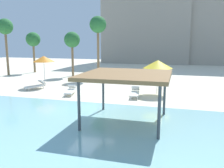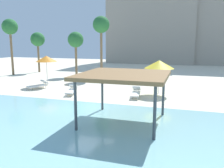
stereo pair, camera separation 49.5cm
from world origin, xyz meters
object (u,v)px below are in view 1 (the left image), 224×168
object	(u,v)px
shade_pavilion	(126,76)
lounge_chair_0	(36,85)
beach_umbrella_yellow_2	(158,64)
palm_tree_0	(5,28)
lounge_chair_1	(135,93)
beach_umbrella_orange_0	(44,59)
palm_tree_2	(33,40)
palm_tree_3	(72,40)
palm_tree_1	(98,26)
lounge_chair_2	(71,90)

from	to	relation	value
shade_pavilion	lounge_chair_0	size ratio (longest dim) A/B	2.21
beach_umbrella_yellow_2	lounge_chair_0	distance (m)	10.70
lounge_chair_0	palm_tree_0	bearing A→B (deg)	-103.84
lounge_chair_1	palm_tree_0	xyz separation A→B (m)	(-17.37, 7.36, 5.43)
beach_umbrella_orange_0	beach_umbrella_yellow_2	distance (m)	10.53
beach_umbrella_yellow_2	lounge_chair_0	bearing A→B (deg)	-174.11
shade_pavilion	palm_tree_2	world-z (taller)	palm_tree_2
shade_pavilion	palm_tree_3	size ratio (longest dim) A/B	0.82
palm_tree_1	palm_tree_3	world-z (taller)	palm_tree_1
palm_tree_3	lounge_chair_2	bearing A→B (deg)	-66.09
lounge_chair_1	palm_tree_3	distance (m)	13.72
lounge_chair_2	lounge_chair_0	bearing A→B (deg)	-119.59
palm_tree_3	palm_tree_2	bearing A→B (deg)	165.71
shade_pavilion	lounge_chair_0	bearing A→B (deg)	145.83
lounge_chair_0	palm_tree_3	size ratio (longest dim) A/B	0.37
palm_tree_0	palm_tree_3	xyz separation A→B (m)	(7.96, 1.80, -1.48)
shade_pavilion	palm_tree_3	distance (m)	18.17
palm_tree_1	beach_umbrella_orange_0	bearing A→B (deg)	-115.84
beach_umbrella_yellow_2	palm_tree_3	bearing A→B (deg)	145.50
lounge_chair_2	palm_tree_0	size ratio (longest dim) A/B	0.29
lounge_chair_1	lounge_chair_2	world-z (taller)	same
beach_umbrella_yellow_2	palm_tree_2	world-z (taller)	palm_tree_2
lounge_chair_0	lounge_chair_1	bearing A→B (deg)	111.24
beach_umbrella_yellow_2	palm_tree_1	distance (m)	10.68
palm_tree_1	palm_tree_2	world-z (taller)	palm_tree_1
lounge_chair_2	shade_pavilion	bearing A→B (deg)	33.30
beach_umbrella_orange_0	lounge_chair_2	bearing A→B (deg)	-33.69
palm_tree_0	beach_umbrella_yellow_2	bearing A→B (deg)	-16.81
beach_umbrella_orange_0	lounge_chair_0	distance (m)	2.69
beach_umbrella_orange_0	beach_umbrella_yellow_2	bearing A→B (deg)	-2.27
palm_tree_0	palm_tree_2	bearing A→B (deg)	66.76
beach_umbrella_yellow_2	lounge_chair_2	world-z (taller)	beach_umbrella_yellow_2
lounge_chair_1	beach_umbrella_yellow_2	bearing A→B (deg)	131.68
palm_tree_3	lounge_chair_0	bearing A→B (deg)	-86.92
lounge_chair_0	palm_tree_1	bearing A→B (deg)	-176.03
palm_tree_1	palm_tree_2	size ratio (longest dim) A/B	1.30
palm_tree_1	palm_tree_2	distance (m)	10.36
beach_umbrella_orange_0	lounge_chair_1	bearing A→B (deg)	-12.99
beach_umbrella_yellow_2	palm_tree_2	bearing A→B (deg)	152.25
lounge_chair_0	palm_tree_2	distance (m)	13.00
palm_tree_2	palm_tree_3	size ratio (longest dim) A/B	1.01
beach_umbrella_orange_0	palm_tree_2	xyz separation A→B (m)	(-6.87, 8.73, 1.78)
shade_pavilion	lounge_chair_2	xyz separation A→B (m)	(-5.71, 5.37, -2.10)
palm_tree_2	beach_umbrella_orange_0	bearing A→B (deg)	-51.82
beach_umbrella_orange_0	palm_tree_1	bearing A→B (deg)	64.16
beach_umbrella_yellow_2	lounge_chair_1	xyz separation A→B (m)	(-1.50, -1.66, -2.05)
lounge_chair_0	beach_umbrella_yellow_2	bearing A→B (deg)	120.88
lounge_chair_0	lounge_chair_1	world-z (taller)	same
lounge_chair_0	shade_pavilion	bearing A→B (deg)	80.82
shade_pavilion	beach_umbrella_orange_0	distance (m)	12.49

